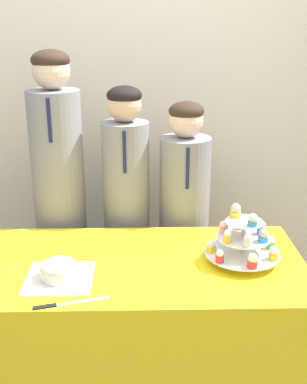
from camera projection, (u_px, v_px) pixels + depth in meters
wall_back at (132, 97)px, 2.96m from camera, size 9.00×0.06×2.70m
table at (131, 335)px, 2.28m from camera, size 1.57×0.76×0.77m
round_cake at (59, 271)px, 1.99m from camera, size 0.28×0.28×0.09m
cake_knife at (59, 305)px, 1.82m from camera, size 0.29×0.09×0.01m
cupcake_stand at (243, 240)px, 2.13m from camera, size 0.34×0.34×0.26m
student_0 at (61, 209)px, 2.67m from camera, size 0.28×0.29×1.66m
student_1 at (127, 222)px, 2.71m from camera, size 0.26×0.26×1.48m
student_2 at (184, 230)px, 2.73m from camera, size 0.28×0.28×1.40m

